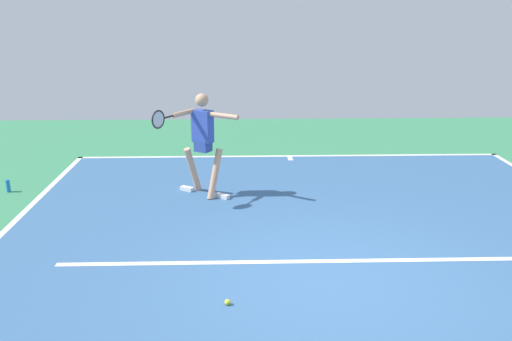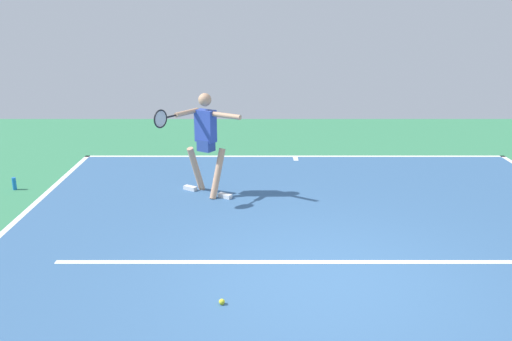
{
  "view_description": "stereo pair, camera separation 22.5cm",
  "coord_description": "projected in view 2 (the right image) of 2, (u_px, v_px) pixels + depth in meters",
  "views": [
    {
      "loc": [
        1.07,
        5.94,
        3.15
      ],
      "look_at": [
        0.84,
        -1.61,
        0.9
      ],
      "focal_mm": 39.33,
      "sensor_mm": 36.0,
      "label": 1
    },
    {
      "loc": [
        0.84,
        5.94,
        3.15
      ],
      "look_at": [
        0.84,
        -1.61,
        0.9
      ],
      "focal_mm": 39.33,
      "sensor_mm": 36.0,
      "label": 2
    }
  ],
  "objects": [
    {
      "name": "court_line_baseline_near",
      "position": [
        295.0,
        156.0,
        12.07
      ],
      "size": [
        9.06,
        0.1,
        0.01
      ],
      "primitive_type": "cube",
      "color": "white",
      "rests_on": "ground_plane"
    },
    {
      "name": "water_bottle",
      "position": [
        14.0,
        184.0,
        9.87
      ],
      "size": [
        0.07,
        0.07,
        0.22
      ],
      "primitive_type": "cylinder",
      "color": "blue",
      "rests_on": "ground_plane"
    },
    {
      "name": "court_line_centre_mark",
      "position": [
        296.0,
        159.0,
        11.87
      ],
      "size": [
        0.1,
        0.3,
        0.01
      ],
      "primitive_type": "cube",
      "color": "white",
      "rests_on": "ground_plane"
    },
    {
      "name": "tennis_ball_far_corner",
      "position": [
        222.0,
        302.0,
        6.1
      ],
      "size": [
        0.07,
        0.07,
        0.07
      ],
      "primitive_type": "sphere",
      "color": "yellow",
      "rests_on": "ground_plane"
    },
    {
      "name": "ground_plane",
      "position": [
        328.0,
        283.0,
        6.59
      ],
      "size": [
        19.63,
        19.63,
        0.0
      ],
      "primitive_type": "plane",
      "color": "#388456"
    },
    {
      "name": "tennis_player",
      "position": [
        205.0,
        138.0,
        9.36
      ],
      "size": [
        1.34,
        1.11,
        1.77
      ],
      "rotation": [
        0.0,
        0.0,
        -0.58
      ],
      "color": "tan",
      "rests_on": "ground_plane"
    },
    {
      "name": "court_surface",
      "position": [
        328.0,
        283.0,
        6.59
      ],
      "size": [
        9.06,
        11.52,
        0.0
      ],
      "primitive_type": "cube",
      "color": "#38608E",
      "rests_on": "ground_plane"
    },
    {
      "name": "court_line_service",
      "position": [
        322.0,
        262.0,
        7.12
      ],
      "size": [
        6.79,
        0.1,
        0.01
      ],
      "primitive_type": "cube",
      "color": "white",
      "rests_on": "ground_plane"
    }
  ]
}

